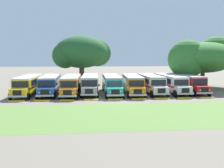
% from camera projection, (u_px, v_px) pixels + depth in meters
% --- Properties ---
extents(ground_plane, '(220.00, 220.00, 0.00)m').
position_uv_depth(ground_plane, '(115.00, 99.00, 31.19)').
color(ground_plane, slate).
extents(foreground_grass_strip, '(80.00, 10.75, 0.01)m').
position_uv_depth(foreground_grass_strip, '(124.00, 114.00, 23.00)').
color(foreground_grass_strip, olive).
rests_on(foreground_grass_strip, ground_plane).
extents(parked_bus_slot_0, '(2.77, 10.85, 2.82)m').
position_uv_depth(parked_bus_slot_0, '(29.00, 84.00, 35.54)').
color(parked_bus_slot_0, yellow).
rests_on(parked_bus_slot_0, ground_plane).
extents(parked_bus_slot_1, '(3.01, 10.88, 2.82)m').
position_uv_depth(parked_bus_slot_1, '(50.00, 84.00, 36.07)').
color(parked_bus_slot_1, '#23519E').
rests_on(parked_bus_slot_1, ground_plane).
extents(parked_bus_slot_2, '(2.83, 10.86, 2.82)m').
position_uv_depth(parked_bus_slot_2, '(71.00, 84.00, 35.72)').
color(parked_bus_slot_2, orange).
rests_on(parked_bus_slot_2, ground_plane).
extents(parked_bus_slot_3, '(2.94, 10.87, 2.82)m').
position_uv_depth(parked_bus_slot_3, '(90.00, 83.00, 36.91)').
color(parked_bus_slot_3, '#9E9993').
rests_on(parked_bus_slot_3, ground_plane).
extents(parked_bus_slot_4, '(2.75, 10.85, 2.82)m').
position_uv_depth(parked_bus_slot_4, '(112.00, 83.00, 36.40)').
color(parked_bus_slot_4, teal).
rests_on(parked_bus_slot_4, ground_plane).
extents(parked_bus_slot_5, '(3.22, 10.92, 2.82)m').
position_uv_depth(parked_bus_slot_5, '(132.00, 83.00, 36.63)').
color(parked_bus_slot_5, orange).
rests_on(parked_bus_slot_5, ground_plane).
extents(parked_bus_slot_6, '(2.79, 10.85, 2.82)m').
position_uv_depth(parked_bus_slot_6, '(150.00, 83.00, 37.46)').
color(parked_bus_slot_6, silver).
rests_on(parked_bus_slot_6, ground_plane).
extents(parked_bus_slot_7, '(2.97, 10.88, 2.82)m').
position_uv_depth(parked_bus_slot_7, '(170.00, 82.00, 37.68)').
color(parked_bus_slot_7, silver).
rests_on(parked_bus_slot_7, ground_plane).
extents(parked_bus_slot_8, '(2.96, 10.88, 2.82)m').
position_uv_depth(parked_bus_slot_8, '(187.00, 82.00, 38.33)').
color(parked_bus_slot_8, red).
rests_on(parked_bus_slot_8, ground_plane).
extents(curb_wheelstop_0, '(2.00, 0.36, 0.15)m').
position_uv_depth(curb_wheelstop_0, '(16.00, 101.00, 29.56)').
color(curb_wheelstop_0, yellow).
rests_on(curb_wheelstop_0, ground_plane).
extents(curb_wheelstop_1, '(2.00, 0.36, 0.15)m').
position_uv_depth(curb_wheelstop_1, '(42.00, 101.00, 29.88)').
color(curb_wheelstop_1, yellow).
rests_on(curb_wheelstop_1, ground_plane).
extents(curb_wheelstop_2, '(2.00, 0.36, 0.15)m').
position_uv_depth(curb_wheelstop_2, '(67.00, 100.00, 30.19)').
color(curb_wheelstop_2, yellow).
rests_on(curb_wheelstop_2, ground_plane).
extents(curb_wheelstop_3, '(2.00, 0.36, 0.15)m').
position_uv_depth(curb_wheelstop_3, '(91.00, 100.00, 30.50)').
color(curb_wheelstop_3, yellow).
rests_on(curb_wheelstop_3, ground_plane).
extents(curb_wheelstop_4, '(2.00, 0.36, 0.15)m').
position_uv_depth(curb_wheelstop_4, '(115.00, 99.00, 30.82)').
color(curb_wheelstop_4, yellow).
rests_on(curb_wheelstop_4, ground_plane).
extents(curb_wheelstop_5, '(2.00, 0.36, 0.15)m').
position_uv_depth(curb_wheelstop_5, '(139.00, 99.00, 31.13)').
color(curb_wheelstop_5, yellow).
rests_on(curb_wheelstop_5, ground_plane).
extents(curb_wheelstop_6, '(2.00, 0.36, 0.15)m').
position_uv_depth(curb_wheelstop_6, '(162.00, 98.00, 31.44)').
color(curb_wheelstop_6, yellow).
rests_on(curb_wheelstop_6, ground_plane).
extents(curb_wheelstop_7, '(2.00, 0.36, 0.15)m').
position_uv_depth(curb_wheelstop_7, '(185.00, 98.00, 31.75)').
color(curb_wheelstop_7, yellow).
rests_on(curb_wheelstop_7, ground_plane).
extents(curb_wheelstop_8, '(2.00, 0.36, 0.15)m').
position_uv_depth(curb_wheelstop_8, '(207.00, 98.00, 32.07)').
color(curb_wheelstop_8, yellow).
rests_on(curb_wheelstop_8, ground_plane).
extents(broad_shade_tree, '(12.56, 11.55, 10.25)m').
position_uv_depth(broad_shade_tree, '(82.00, 53.00, 49.63)').
color(broad_shade_tree, brown).
rests_on(broad_shade_tree, ground_plane).
extents(secondary_tree, '(13.83, 12.22, 9.79)m').
position_uv_depth(secondary_tree, '(202.00, 57.00, 43.27)').
color(secondary_tree, brown).
rests_on(secondary_tree, ground_plane).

